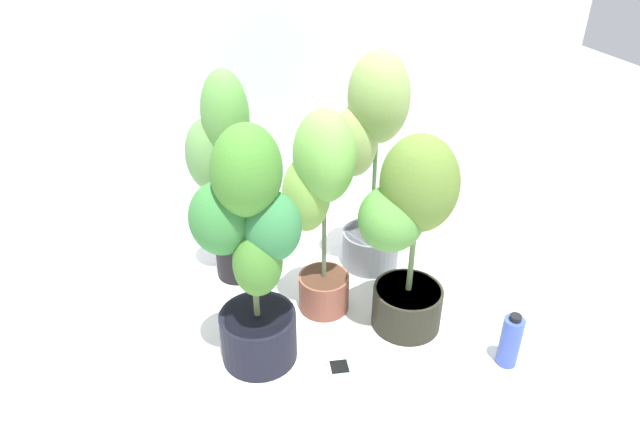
% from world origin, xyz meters
% --- Properties ---
extents(ground_plane, '(8.00, 8.00, 0.00)m').
position_xyz_m(ground_plane, '(0.00, 0.00, 0.00)').
color(ground_plane, silver).
rests_on(ground_plane, ground).
extents(mylar_back_wall, '(3.20, 0.01, 2.00)m').
position_xyz_m(mylar_back_wall, '(0.00, 0.86, 1.00)').
color(mylar_back_wall, silver).
rests_on(mylar_back_wall, ground).
extents(potted_plant_back_left, '(0.41, 0.30, 0.93)m').
position_xyz_m(potted_plant_back_left, '(-0.31, 0.40, 0.55)').
color(potted_plant_back_left, black).
rests_on(potted_plant_back_left, ground).
extents(potted_plant_front_left, '(0.44, 0.33, 0.91)m').
position_xyz_m(potted_plant_front_left, '(-0.30, -0.14, 0.49)').
color(potted_plant_front_left, black).
rests_on(potted_plant_front_left, ground).
extents(potted_plant_back_right, '(0.39, 0.33, 0.98)m').
position_xyz_m(potted_plant_back_right, '(0.27, 0.34, 0.55)').
color(potted_plant_back_right, slate).
rests_on(potted_plant_back_right, ground).
extents(potted_plant_center, '(0.35, 0.31, 0.86)m').
position_xyz_m(potted_plant_center, '(-0.01, 0.08, 0.51)').
color(potted_plant_center, brown).
rests_on(potted_plant_center, ground).
extents(potted_plant_front_right, '(0.44, 0.37, 0.81)m').
position_xyz_m(potted_plant_front_right, '(0.27, -0.10, 0.45)').
color(potted_plant_front_right, '#28271C').
rests_on(potted_plant_front_right, ground).
extents(hygrometer_box, '(0.09, 0.09, 0.03)m').
position_xyz_m(hygrometer_box, '(-0.03, -0.29, 0.01)').
color(hygrometer_box, white).
rests_on(hygrometer_box, ground).
extents(nutrient_bottle, '(0.07, 0.07, 0.22)m').
position_xyz_m(nutrient_bottle, '(0.58, -0.39, 0.10)').
color(nutrient_bottle, '#3C55BE').
rests_on(nutrient_bottle, ground).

